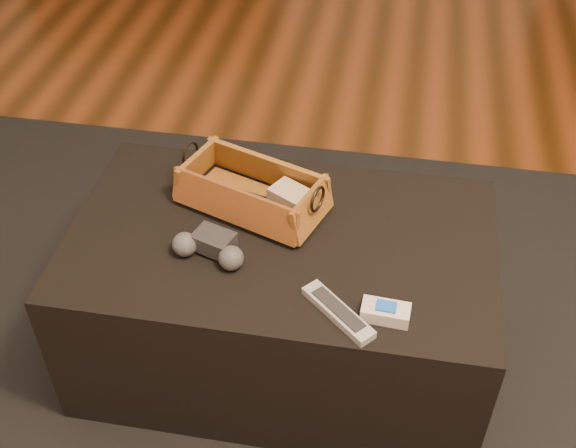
% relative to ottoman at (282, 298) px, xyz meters
% --- Properties ---
extents(floor, '(5.00, 5.50, 0.01)m').
position_rel_ottoman_xyz_m(floor, '(0.04, 0.04, -0.23)').
color(floor, brown).
rests_on(floor, ground).
extents(area_rug, '(2.60, 2.00, 0.01)m').
position_rel_ottoman_xyz_m(area_rug, '(0.00, -0.05, -0.22)').
color(area_rug, black).
rests_on(area_rug, floor).
extents(ottoman, '(1.00, 0.60, 0.42)m').
position_rel_ottoman_xyz_m(ottoman, '(0.00, 0.00, 0.00)').
color(ottoman, black).
rests_on(ottoman, area_rug).
extents(tv_remote, '(0.19, 0.09, 0.02)m').
position_rel_ottoman_xyz_m(tv_remote, '(-0.11, 0.09, 0.23)').
color(tv_remote, black).
rests_on(tv_remote, wicker_basket).
extents(cloth_bundle, '(0.12, 0.11, 0.05)m').
position_rel_ottoman_xyz_m(cloth_bundle, '(0.01, 0.09, 0.25)').
color(cloth_bundle, tan).
rests_on(cloth_bundle, wicker_basket).
extents(wicker_basket, '(0.40, 0.29, 0.13)m').
position_rel_ottoman_xyz_m(wicker_basket, '(-0.09, 0.10, 0.25)').
color(wicker_basket, '#9B6923').
rests_on(wicker_basket, ottoman).
extents(game_controller, '(0.18, 0.12, 0.06)m').
position_rel_ottoman_xyz_m(game_controller, '(-0.14, -0.09, 0.24)').
color(game_controller, '#242526').
rests_on(game_controller, ottoman).
extents(silver_remote, '(0.17, 0.16, 0.02)m').
position_rel_ottoman_xyz_m(silver_remote, '(0.16, -0.22, 0.22)').
color(silver_remote, '#B5B8BE').
rests_on(silver_remote, ottoman).
extents(cream_gadget, '(0.10, 0.06, 0.04)m').
position_rel_ottoman_xyz_m(cream_gadget, '(0.26, -0.21, 0.23)').
color(cream_gadget, beige).
rests_on(cream_gadget, ottoman).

